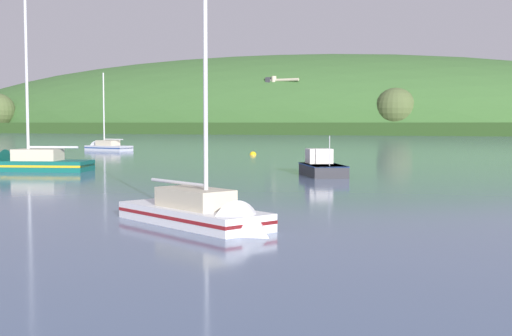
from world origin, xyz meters
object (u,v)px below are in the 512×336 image
Objects in this scene: fishing_boat_moored at (321,170)px; sailboat_outer_reach at (104,149)px; mooring_buoy_foreground at (253,155)px; mooring_buoy_off_fishing_boat at (28,156)px; dockside_crane at (274,106)px; sailboat_near_mooring at (27,166)px; sailboat_midwater_white at (206,222)px.

sailboat_outer_reach is at bearing 21.96° from fishing_boat_moored.
mooring_buoy_off_fishing_boat is at bearing -153.52° from mooring_buoy_foreground.
sailboat_outer_reach is 15.10× the size of mooring_buoy_off_fishing_boat.
fishing_boat_moored is (66.85, -185.28, -9.52)m from dockside_crane.
sailboat_outer_reach is at bearing -79.70° from sailboat_near_mooring.
sailboat_outer_reach is 1.94× the size of fishing_boat_moored.
sailboat_near_mooring is 2.49× the size of fishing_boat_moored.
fishing_boat_moored is 7.03× the size of mooring_buoy_foreground.
mooring_buoy_foreground is at bearing 26.48° from mooring_buoy_off_fishing_boat.
sailboat_midwater_white is at bearing 125.64° from sailboat_near_mooring.
dockside_crane reaches higher than sailboat_midwater_white.
fishing_boat_moored is at bearing 175.07° from sailboat_near_mooring.
mooring_buoy_off_fishing_boat is (-41.43, 41.38, -0.19)m from sailboat_midwater_white.
sailboat_outer_reach is 13.64× the size of mooring_buoy_foreground.
dockside_crane is 26.29× the size of mooring_buoy_off_fishing_boat.
sailboat_near_mooring reaches higher than mooring_buoy_off_fishing_boat.
mooring_buoy_foreground is at bearing 1.10° from fishing_boat_moored.
sailboat_midwater_white reaches higher than mooring_buoy_off_fishing_boat.
fishing_boat_moored is at bearing -22.65° from mooring_buoy_off_fishing_boat.
dockside_crane reaches higher than sailboat_near_mooring.
sailboat_outer_reach reaches higher than mooring_buoy_foreground.
fishing_boat_moored is (39.72, -32.90, 0.21)m from sailboat_outer_reach.
mooring_buoy_foreground is at bearing 137.64° from sailboat_midwater_white.
dockside_crane is 23.74× the size of mooring_buoy_foreground.
dockside_crane is 221.70m from sailboat_midwater_white.
sailboat_near_mooring reaches higher than fishing_boat_moored.
sailboat_outer_reach is 51.57m from fishing_boat_moored.
mooring_buoy_foreground is at bearing -179.73° from sailboat_outer_reach.
mooring_buoy_foreground is at bearing -117.04° from sailboat_near_mooring.
mooring_buoy_foreground is (-15.76, 27.86, -0.40)m from fishing_boat_moored.
mooring_buoy_foreground is 1.11× the size of mooring_buoy_off_fishing_boat.
dockside_crane is 3.38× the size of fishing_boat_moored.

